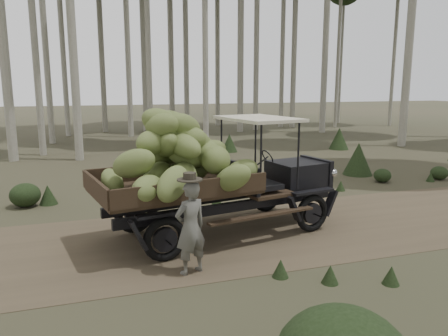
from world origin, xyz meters
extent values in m
plane|color=#473D2B|center=(0.00, 0.00, 0.00)|extent=(120.00, 120.00, 0.00)
cube|color=brown|center=(0.00, 0.00, 0.00)|extent=(70.00, 4.00, 0.01)
cube|color=black|center=(-0.45, 0.55, 1.06)|extent=(1.22, 1.18, 0.58)
cube|color=black|center=(0.12, 0.66, 1.06)|extent=(0.30, 1.06, 0.66)
cube|color=black|center=(-1.90, 0.28, 1.16)|extent=(0.35, 1.47, 0.58)
cube|color=#38281C|center=(-3.36, 0.01, 1.06)|extent=(3.26, 2.41, 0.08)
cube|color=#38281C|center=(-3.53, 0.95, 1.25)|extent=(2.92, 0.60, 0.34)
cube|color=#38281C|center=(-3.18, -0.92, 1.25)|extent=(2.92, 0.60, 0.34)
cube|color=#38281C|center=(-4.81, -0.26, 1.25)|extent=(0.41, 1.88, 0.34)
cube|color=beige|center=(-1.46, 0.37, 2.35)|extent=(1.52, 1.99, 0.06)
cube|color=black|center=(-2.34, 0.61, 0.66)|extent=(4.80, 0.99, 0.19)
cube|color=black|center=(-2.19, -0.18, 0.66)|extent=(4.80, 0.99, 0.19)
torus|color=black|center=(-0.81, 1.35, 0.40)|extent=(0.82, 0.29, 0.80)
torus|color=black|center=(-0.50, -0.32, 0.40)|extent=(0.82, 0.29, 0.80)
torus|color=black|center=(-4.03, 0.75, 0.40)|extent=(0.82, 0.29, 0.80)
torus|color=black|center=(-3.72, -0.92, 0.40)|extent=(0.82, 0.29, 0.80)
sphere|color=beige|center=(0.12, 1.14, 1.11)|extent=(0.19, 0.19, 0.19)
sphere|color=beige|center=(0.29, 0.21, 1.11)|extent=(0.19, 0.19, 0.19)
ellipsoid|color=olive|center=(-3.26, -0.44, 1.39)|extent=(0.69, 0.96, 0.64)
ellipsoid|color=olive|center=(-4.15, -0.46, 1.69)|extent=(1.06, 1.01, 0.74)
ellipsoid|color=olive|center=(-3.49, -0.09, 1.94)|extent=(0.45, 0.97, 0.71)
ellipsoid|color=olive|center=(-3.16, -0.08, 2.30)|extent=(0.99, 0.86, 0.64)
ellipsoid|color=olive|center=(-2.12, -0.35, 1.37)|extent=(0.92, 0.55, 0.72)
ellipsoid|color=olive|center=(-2.70, -0.04, 1.72)|extent=(0.81, 1.01, 0.66)
ellipsoid|color=olive|center=(-2.88, 0.35, 1.98)|extent=(0.73, 0.95, 0.60)
ellipsoid|color=olive|center=(-3.52, 0.06, 2.32)|extent=(1.11, 0.76, 0.84)
ellipsoid|color=olive|center=(-3.97, -0.82, 1.29)|extent=(0.84, 0.93, 0.52)
ellipsoid|color=olive|center=(-3.03, 0.55, 1.63)|extent=(0.76, 0.89, 0.60)
ellipsoid|color=olive|center=(-2.88, 0.02, 1.95)|extent=(0.54, 0.73, 0.51)
ellipsoid|color=olive|center=(-3.35, 0.02, 2.21)|extent=(1.10, 1.00, 0.82)
ellipsoid|color=olive|center=(-3.65, 0.03, 1.35)|extent=(0.93, 1.02, 0.61)
ellipsoid|color=olive|center=(-2.61, 0.26, 1.71)|extent=(0.99, 0.61, 0.65)
ellipsoid|color=olive|center=(-3.73, -0.11, 2.01)|extent=(0.94, 0.91, 0.49)
ellipsoid|color=olive|center=(-3.53, 0.02, 2.25)|extent=(0.64, 0.90, 0.59)
ellipsoid|color=olive|center=(-2.99, 0.17, 1.30)|extent=(0.92, 0.63, 0.61)
ellipsoid|color=olive|center=(-3.08, -0.06, 1.74)|extent=(0.98, 0.52, 0.73)
ellipsoid|color=olive|center=(-3.21, -0.34, 1.95)|extent=(0.74, 1.04, 0.56)
ellipsoid|color=olive|center=(-3.58, -0.17, 2.32)|extent=(0.84, 0.78, 0.53)
ellipsoid|color=olive|center=(-3.05, 0.32, 1.33)|extent=(0.85, 0.60, 0.48)
ellipsoid|color=olive|center=(-3.47, 0.49, 1.66)|extent=(0.84, 0.62, 0.50)
ellipsoid|color=olive|center=(-3.06, -0.09, 2.02)|extent=(0.91, 0.86, 0.61)
ellipsoid|color=olive|center=(-3.38, 0.03, 2.21)|extent=(0.99, 0.94, 0.59)
ellipsoid|color=olive|center=(-4.50, 0.05, 1.28)|extent=(0.55, 0.87, 0.64)
ellipsoid|color=olive|center=(-2.63, -0.41, 1.66)|extent=(0.78, 0.91, 0.65)
ellipsoid|color=olive|center=(-2.86, 0.15, 1.95)|extent=(0.83, 0.41, 0.67)
ellipsoid|color=olive|center=(-3.33, 0.15, 2.28)|extent=(0.98, 1.06, 0.73)
ellipsoid|color=olive|center=(-3.59, -1.05, 1.42)|extent=(0.94, 1.01, 0.80)
ellipsoid|color=olive|center=(-2.45, -0.84, 1.40)|extent=(0.93, 0.92, 0.74)
imported|color=#5D5B55|center=(-3.41, -1.53, 0.78)|extent=(0.66, 0.55, 1.55)
cylinder|color=#302B22|center=(-3.41, -1.53, 1.57)|extent=(0.53, 0.53, 0.02)
cylinder|color=#302B22|center=(-3.41, -1.53, 1.62)|extent=(0.27, 0.27, 0.12)
cylinder|color=#B2AD9E|center=(-0.94, 20.43, 7.68)|extent=(0.36, 0.36, 15.35)
cylinder|color=#B2AD9E|center=(-5.23, 20.89, 7.93)|extent=(0.40, 0.40, 15.87)
cylinder|color=#B2AD9E|center=(12.45, 19.32, 8.17)|extent=(0.24, 0.24, 16.35)
cylinder|color=#B2AD9E|center=(17.17, 19.33, 7.66)|extent=(0.27, 0.27, 15.32)
cylinder|color=#B2AD9E|center=(9.54, 20.37, 8.51)|extent=(0.37, 0.37, 17.02)
cylinder|color=#B2AD9E|center=(1.37, 23.29, 7.82)|extent=(0.39, 0.39, 15.64)
cylinder|color=#B2AD9E|center=(2.11, 21.80, 8.23)|extent=(0.35, 0.35, 16.47)
cylinder|color=#B2AD9E|center=(14.80, 22.57, 7.55)|extent=(0.21, 0.21, 15.09)
cone|color=#233319|center=(1.44, 10.69, 0.41)|extent=(0.75, 0.75, 0.83)
cone|color=#233319|center=(6.69, 9.85, 0.51)|extent=(0.93, 0.93, 1.03)
cone|color=#233319|center=(-5.90, 3.71, 0.26)|extent=(0.46, 0.46, 0.51)
ellipsoid|color=#233319|center=(-6.43, 3.63, 0.31)|extent=(0.75, 0.75, 0.60)
cone|color=#233319|center=(-1.28, 5.23, 0.47)|extent=(0.84, 0.84, 0.93)
cone|color=#233319|center=(3.95, 4.43, 0.55)|extent=(0.99, 0.99, 1.10)
cone|color=#233319|center=(1.58, 5.00, 0.24)|extent=(0.43, 0.43, 0.48)
ellipsoid|color=#233319|center=(5.99, 2.91, 0.22)|extent=(0.55, 0.55, 0.44)
ellipsoid|color=#233319|center=(3.98, 3.17, 0.22)|extent=(0.54, 0.54, 0.43)
cone|color=#233319|center=(-2.34, 6.81, 0.23)|extent=(0.42, 0.42, 0.46)
cone|color=#233319|center=(-2.08, -2.13, 0.15)|extent=(0.27, 0.27, 0.30)
cone|color=#233319|center=(-1.77, 2.34, 0.15)|extent=(0.27, 0.27, 0.30)
cone|color=#233319|center=(2.10, 2.61, 0.15)|extent=(0.27, 0.27, 0.30)
cone|color=#233319|center=(-0.56, -2.90, 0.15)|extent=(0.27, 0.27, 0.30)
cone|color=#233319|center=(1.40, 2.71, 0.15)|extent=(0.27, 0.27, 0.30)
cone|color=#233319|center=(1.41, 2.53, 0.15)|extent=(0.27, 0.27, 0.30)
cone|color=#233319|center=(0.92, 2.50, 0.15)|extent=(0.27, 0.27, 0.30)
cone|color=#233319|center=(1.31, 2.49, 0.15)|extent=(0.27, 0.27, 0.30)
cone|color=#233319|center=(-1.44, -2.57, 0.15)|extent=(0.27, 0.27, 0.30)
cone|color=#233319|center=(-3.97, 2.83, 0.15)|extent=(0.27, 0.27, 0.30)
cone|color=#233319|center=(5.53, 2.78, 0.15)|extent=(0.27, 0.27, 0.30)
cone|color=#233319|center=(1.33, 2.63, 0.15)|extent=(0.27, 0.27, 0.30)
camera|label=1|loc=(-5.00, -8.09, 3.05)|focal=35.00mm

